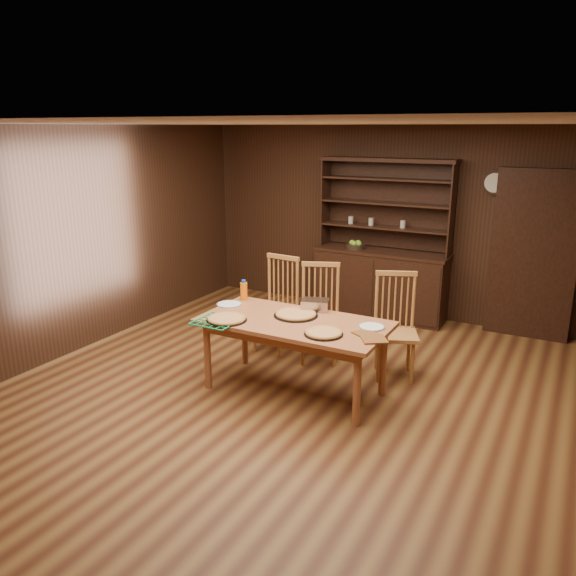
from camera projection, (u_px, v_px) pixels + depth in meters
The scene contains 20 objects.
floor at pixel (286, 393), 5.62m from camera, with size 6.00×6.00×0.00m, color brown.
room_shell at pixel (286, 238), 5.18m from camera, with size 6.00×6.00×6.00m.
china_hutch at pixel (381, 275), 7.78m from camera, with size 1.84×0.52×2.17m.
doorway at pixel (534, 255), 6.91m from camera, with size 1.00×0.18×2.10m, color black.
wall_clock at pixel (495, 183), 6.98m from camera, with size 0.30×0.05×0.30m.
dining_table at pixel (294, 329), 5.49m from camera, with size 1.83×0.92×0.75m.
chair_left at pixel (278, 300), 6.62m from camera, with size 0.49×0.47×1.12m.
chair_center at pixel (320, 309), 6.34m from camera, with size 0.59×0.57×1.11m.
chair_right at pixel (395, 321), 5.94m from camera, with size 0.59×0.58×1.11m.
pizza_left at pixel (227, 319), 5.47m from camera, with size 0.40×0.40×0.04m.
pizza_right at pixel (324, 333), 5.09m from camera, with size 0.36×0.36×0.04m.
pizza_center at pixel (296, 314), 5.60m from camera, with size 0.44×0.44×0.04m.
cooling_rack at pixel (217, 321), 5.44m from camera, with size 0.39×0.39×0.02m, color #0CA358, non-canonical shape.
plate_left at pixel (229, 304), 5.95m from camera, with size 0.27×0.27×0.02m.
plate_right at pixel (372, 327), 5.27m from camera, with size 0.25×0.25×0.02m.
foil_dish at pixel (315, 305), 5.78m from camera, with size 0.28×0.20×0.11m, color silver.
juice_bottle at pixel (244, 291), 6.10m from camera, with size 0.08×0.08×0.22m.
pot_holder_a at pixel (374, 339), 4.97m from camera, with size 0.21×0.21×0.02m, color red.
pot_holder_b at pixel (365, 333), 5.11m from camera, with size 0.19×0.19×0.01m, color red.
fruit_bowl at pixel (355, 245), 7.78m from camera, with size 0.26×0.26×0.12m.
Camera 1 is at (2.44, -4.49, 2.57)m, focal length 35.00 mm.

